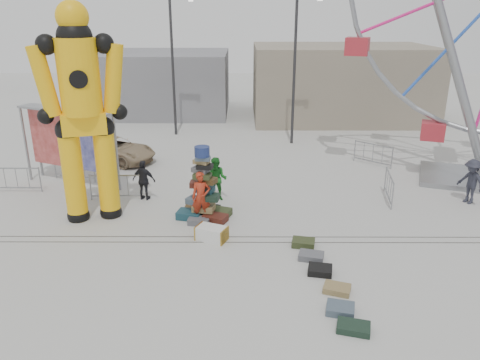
{
  "coord_description": "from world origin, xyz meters",
  "views": [
    {
      "loc": [
        0.11,
        -13.32,
        7.29
      ],
      "look_at": [
        0.04,
        2.14,
        1.65
      ],
      "focal_mm": 35.0,
      "sensor_mm": 36.0,
      "label": 1
    }
  ],
  "objects_px": {
    "barricade_wheel_back": "(373,154)",
    "parked_suv": "(113,150)",
    "lamp_post_right": "(296,64)",
    "barricade_dummy_c": "(115,187)",
    "pedestrian_green": "(217,179)",
    "pedestrian_grey": "(471,181)",
    "barricade_wheel_front": "(389,187)",
    "banner_scaffold": "(67,128)",
    "pedestrian_red": "(201,197)",
    "suitcase_tower": "(204,198)",
    "crash_test_dummy": "(83,107)",
    "lamp_post_left": "(174,61)",
    "barricade_dummy_b": "(74,169)",
    "pedestrian_black": "(144,180)",
    "barricade_dummy_a": "(17,179)",
    "steamer_trunk": "(212,233)"
  },
  "relations": [
    {
      "from": "pedestrian_red",
      "to": "pedestrian_black",
      "type": "distance_m",
      "value": 3.23
    },
    {
      "from": "steamer_trunk",
      "to": "barricade_dummy_b",
      "type": "distance_m",
      "value": 8.81
    },
    {
      "from": "crash_test_dummy",
      "to": "barricade_wheel_back",
      "type": "height_order",
      "value": "crash_test_dummy"
    },
    {
      "from": "barricade_wheel_front",
      "to": "barricade_wheel_back",
      "type": "bearing_deg",
      "value": 1.51
    },
    {
      "from": "suitcase_tower",
      "to": "parked_suv",
      "type": "xyz_separation_m",
      "value": [
        -5.14,
        6.89,
        -0.16
      ]
    },
    {
      "from": "barricade_wheel_front",
      "to": "pedestrian_grey",
      "type": "height_order",
      "value": "pedestrian_grey"
    },
    {
      "from": "suitcase_tower",
      "to": "crash_test_dummy",
      "type": "relative_size",
      "value": 0.35
    },
    {
      "from": "lamp_post_left",
      "to": "barricade_wheel_back",
      "type": "bearing_deg",
      "value": -29.82
    },
    {
      "from": "lamp_post_left",
      "to": "pedestrian_black",
      "type": "bearing_deg",
      "value": -89.67
    },
    {
      "from": "barricade_dummy_b",
      "to": "barricade_wheel_front",
      "type": "bearing_deg",
      "value": 4.77
    },
    {
      "from": "barricade_wheel_back",
      "to": "pedestrian_grey",
      "type": "height_order",
      "value": "pedestrian_grey"
    },
    {
      "from": "barricade_dummy_b",
      "to": "pedestrian_grey",
      "type": "relative_size",
      "value": 1.1
    },
    {
      "from": "barricade_dummy_a",
      "to": "barricade_dummy_c",
      "type": "relative_size",
      "value": 1.0
    },
    {
      "from": "lamp_post_left",
      "to": "pedestrian_green",
      "type": "distance_m",
      "value": 11.62
    },
    {
      "from": "barricade_dummy_b",
      "to": "parked_suv",
      "type": "bearing_deg",
      "value": 84.54
    },
    {
      "from": "lamp_post_left",
      "to": "barricade_wheel_back",
      "type": "distance_m",
      "value": 12.76
    },
    {
      "from": "banner_scaffold",
      "to": "pedestrian_black",
      "type": "xyz_separation_m",
      "value": [
        3.49,
        -1.71,
        -1.73
      ]
    },
    {
      "from": "suitcase_tower",
      "to": "banner_scaffold",
      "type": "height_order",
      "value": "banner_scaffold"
    },
    {
      "from": "crash_test_dummy",
      "to": "pedestrian_grey",
      "type": "relative_size",
      "value": 4.33
    },
    {
      "from": "crash_test_dummy",
      "to": "pedestrian_green",
      "type": "xyz_separation_m",
      "value": [
        4.46,
        1.78,
        -3.25
      ]
    },
    {
      "from": "barricade_dummy_c",
      "to": "pedestrian_green",
      "type": "distance_m",
      "value": 4.12
    },
    {
      "from": "crash_test_dummy",
      "to": "banner_scaffold",
      "type": "xyz_separation_m",
      "value": [
        -1.96,
        3.5,
        -1.59
      ]
    },
    {
      "from": "parked_suv",
      "to": "steamer_trunk",
      "type": "bearing_deg",
      "value": -123.97
    },
    {
      "from": "lamp_post_left",
      "to": "barricade_dummy_b",
      "type": "xyz_separation_m",
      "value": [
        -3.56,
        -8.35,
        -3.93
      ]
    },
    {
      "from": "pedestrian_green",
      "to": "barricade_wheel_back",
      "type": "bearing_deg",
      "value": 43.95
    },
    {
      "from": "banner_scaffold",
      "to": "barricade_wheel_back",
      "type": "bearing_deg",
      "value": 35.9
    },
    {
      "from": "suitcase_tower",
      "to": "pedestrian_red",
      "type": "distance_m",
      "value": 0.34
    },
    {
      "from": "steamer_trunk",
      "to": "pedestrian_red",
      "type": "xyz_separation_m",
      "value": [
        -0.46,
        1.51,
        0.71
      ]
    },
    {
      "from": "lamp_post_right",
      "to": "pedestrian_black",
      "type": "bearing_deg",
      "value": -128.78
    },
    {
      "from": "barricade_wheel_front",
      "to": "pedestrian_grey",
      "type": "xyz_separation_m",
      "value": [
        3.14,
        -0.26,
        0.36
      ]
    },
    {
      "from": "suitcase_tower",
      "to": "pedestrian_red",
      "type": "bearing_deg",
      "value": -85.65
    },
    {
      "from": "pedestrian_black",
      "to": "pedestrian_grey",
      "type": "bearing_deg",
      "value": -168.59
    },
    {
      "from": "barricade_wheel_front",
      "to": "pedestrian_red",
      "type": "distance_m",
      "value": 7.69
    },
    {
      "from": "barricade_dummy_b",
      "to": "pedestrian_black",
      "type": "relative_size",
      "value": 1.21
    },
    {
      "from": "suitcase_tower",
      "to": "pedestrian_black",
      "type": "height_order",
      "value": "suitcase_tower"
    },
    {
      "from": "barricade_dummy_c",
      "to": "pedestrian_red",
      "type": "relative_size",
      "value": 1.06
    },
    {
      "from": "steamer_trunk",
      "to": "parked_suv",
      "type": "xyz_separation_m",
      "value": [
        -5.54,
        8.7,
        0.38
      ]
    },
    {
      "from": "pedestrian_green",
      "to": "lamp_post_left",
      "type": "bearing_deg",
      "value": 118.26
    },
    {
      "from": "lamp_post_right",
      "to": "steamer_trunk",
      "type": "distance_m",
      "value": 13.53
    },
    {
      "from": "barricade_wheel_back",
      "to": "parked_suv",
      "type": "bearing_deg",
      "value": -140.98
    },
    {
      "from": "barricade_dummy_a",
      "to": "barricade_wheel_back",
      "type": "relative_size",
      "value": 1.0
    },
    {
      "from": "lamp_post_right",
      "to": "barricade_wheel_front",
      "type": "bearing_deg",
      "value": -71.17
    },
    {
      "from": "barricade_dummy_a",
      "to": "suitcase_tower",
      "type": "bearing_deg",
      "value": -17.08
    },
    {
      "from": "barricade_wheel_front",
      "to": "parked_suv",
      "type": "xyz_separation_m",
      "value": [
        -12.49,
        5.15,
        0.06
      ]
    },
    {
      "from": "banner_scaffold",
      "to": "barricade_wheel_back",
      "type": "relative_size",
      "value": 2.3
    },
    {
      "from": "barricade_dummy_a",
      "to": "barricade_dummy_c",
      "type": "bearing_deg",
      "value": -10.65
    },
    {
      "from": "steamer_trunk",
      "to": "barricade_dummy_b",
      "type": "height_order",
      "value": "barricade_dummy_b"
    },
    {
      "from": "crash_test_dummy",
      "to": "parked_suv",
      "type": "distance_m",
      "value": 7.83
    },
    {
      "from": "lamp_post_right",
      "to": "barricade_dummy_c",
      "type": "distance_m",
      "value": 12.51
    },
    {
      "from": "crash_test_dummy",
      "to": "steamer_trunk",
      "type": "bearing_deg",
      "value": -38.74
    }
  ]
}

